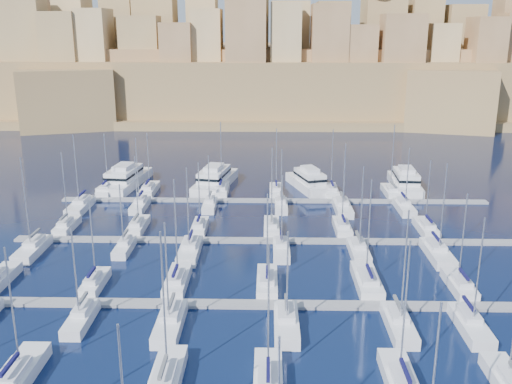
{
  "coord_description": "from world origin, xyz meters",
  "views": [
    {
      "loc": [
        -1.09,
        -75.96,
        33.33
      ],
      "look_at": [
        -2.9,
        6.0,
        9.52
      ],
      "focal_mm": 40.0,
      "sensor_mm": 36.0,
      "label": 1
    }
  ],
  "objects_px": {
    "sailboat_4": "(401,381)",
    "motor_yacht_c": "(309,181)",
    "motor_yacht_b": "(215,179)",
    "motor_yacht_a": "(125,178)",
    "sailboat_2": "(166,378)",
    "motor_yacht_d": "(405,181)"
  },
  "relations": [
    {
      "from": "sailboat_4",
      "to": "motor_yacht_c",
      "type": "bearing_deg",
      "value": 93.42
    },
    {
      "from": "motor_yacht_b",
      "to": "motor_yacht_a",
      "type": "bearing_deg",
      "value": 179.2
    },
    {
      "from": "sailboat_2",
      "to": "motor_yacht_b",
      "type": "distance_m",
      "value": 70.92
    },
    {
      "from": "sailboat_4",
      "to": "motor_yacht_b",
      "type": "distance_m",
      "value": 75.02
    },
    {
      "from": "sailboat_2",
      "to": "sailboat_4",
      "type": "bearing_deg",
      "value": -0.17
    },
    {
      "from": "sailboat_2",
      "to": "motor_yacht_c",
      "type": "height_order",
      "value": "sailboat_2"
    },
    {
      "from": "sailboat_2",
      "to": "motor_yacht_d",
      "type": "distance_m",
      "value": 79.98
    },
    {
      "from": "sailboat_2",
      "to": "motor_yacht_b",
      "type": "height_order",
      "value": "sailboat_2"
    },
    {
      "from": "motor_yacht_d",
      "to": "motor_yacht_a",
      "type": "bearing_deg",
      "value": 178.78
    },
    {
      "from": "motor_yacht_a",
      "to": "motor_yacht_c",
      "type": "bearing_deg",
      "value": -2.45
    },
    {
      "from": "sailboat_4",
      "to": "motor_yacht_a",
      "type": "relative_size",
      "value": 0.76
    },
    {
      "from": "motor_yacht_b",
      "to": "motor_yacht_d",
      "type": "relative_size",
      "value": 1.15
    },
    {
      "from": "sailboat_4",
      "to": "motor_yacht_b",
      "type": "height_order",
      "value": "sailboat_4"
    },
    {
      "from": "motor_yacht_d",
      "to": "motor_yacht_b",
      "type": "bearing_deg",
      "value": 178.58
    },
    {
      "from": "sailboat_2",
      "to": "motor_yacht_c",
      "type": "distance_m",
      "value": 71.86
    },
    {
      "from": "motor_yacht_b",
      "to": "motor_yacht_c",
      "type": "relative_size",
      "value": 1.18
    },
    {
      "from": "sailboat_2",
      "to": "motor_yacht_b",
      "type": "bearing_deg",
      "value": 91.44
    },
    {
      "from": "motor_yacht_b",
      "to": "motor_yacht_d",
      "type": "height_order",
      "value": "same"
    },
    {
      "from": "sailboat_2",
      "to": "sailboat_4",
      "type": "xyz_separation_m",
      "value": [
        22.54,
        -0.07,
        -0.01
      ]
    },
    {
      "from": "motor_yacht_b",
      "to": "sailboat_4",
      "type": "bearing_deg",
      "value": -71.07
    },
    {
      "from": "sailboat_2",
      "to": "sailboat_4",
      "type": "distance_m",
      "value": 22.54
    },
    {
      "from": "motor_yacht_c",
      "to": "motor_yacht_d",
      "type": "height_order",
      "value": "same"
    }
  ]
}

